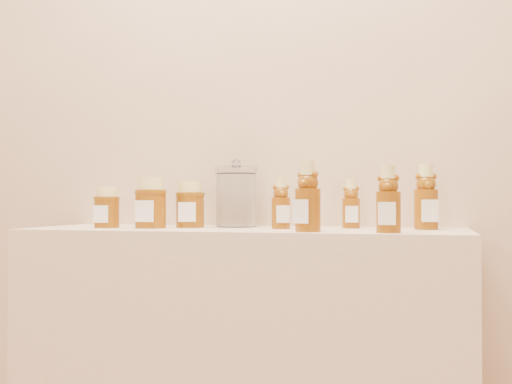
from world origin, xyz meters
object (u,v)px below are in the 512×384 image
(honey_jar_left, at_px, (107,207))
(glass_canister, at_px, (236,194))
(bear_bottle_back_left, at_px, (281,200))
(bear_bottle_front_left, at_px, (308,192))

(honey_jar_left, relative_size, glass_canister, 0.61)
(bear_bottle_back_left, height_order, honey_jar_left, bear_bottle_back_left)
(bear_bottle_front_left, xyz_separation_m, honey_jar_left, (-0.59, 0.09, -0.04))
(honey_jar_left, bearing_deg, bear_bottle_back_left, 5.99)
(bear_bottle_back_left, bearing_deg, bear_bottle_front_left, -79.89)
(bear_bottle_back_left, height_order, glass_canister, glass_canister)
(bear_bottle_front_left, relative_size, glass_canister, 1.03)
(bear_bottle_front_left, bearing_deg, glass_canister, 161.78)
(bear_bottle_front_left, height_order, honey_jar_left, bear_bottle_front_left)
(bear_bottle_back_left, bearing_deg, honey_jar_left, 162.01)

